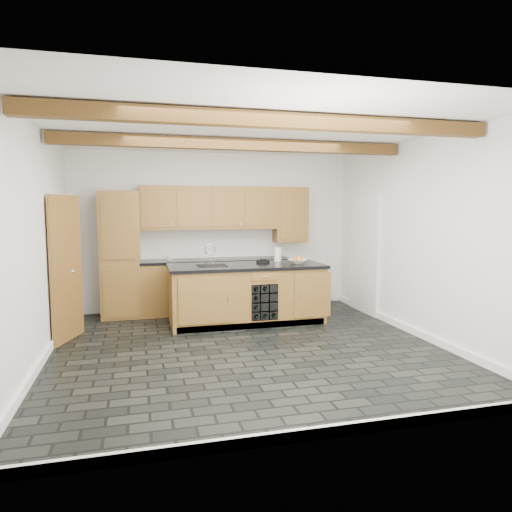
{
  "coord_description": "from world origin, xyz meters",
  "views": [
    {
      "loc": [
        -1.35,
        -5.7,
        1.83
      ],
      "look_at": [
        0.33,
        0.8,
        1.12
      ],
      "focal_mm": 32.0,
      "sensor_mm": 36.0,
      "label": 1
    }
  ],
  "objects_px": {
    "island": "(247,294)",
    "kitchen_scale": "(263,261)",
    "paper_towel": "(278,254)",
    "fruit_bowl": "(297,261)"
  },
  "relations": [
    {
      "from": "kitchen_scale",
      "to": "paper_towel",
      "type": "bearing_deg",
      "value": 24.22
    },
    {
      "from": "kitchen_scale",
      "to": "fruit_bowl",
      "type": "xyz_separation_m",
      "value": [
        0.51,
        -0.22,
        0.01
      ]
    },
    {
      "from": "island",
      "to": "fruit_bowl",
      "type": "relative_size",
      "value": 8.77
    },
    {
      "from": "kitchen_scale",
      "to": "island",
      "type": "bearing_deg",
      "value": -157.99
    },
    {
      "from": "paper_towel",
      "to": "island",
      "type": "bearing_deg",
      "value": -149.64
    },
    {
      "from": "island",
      "to": "kitchen_scale",
      "type": "distance_m",
      "value": 0.61
    },
    {
      "from": "kitchen_scale",
      "to": "paper_towel",
      "type": "relative_size",
      "value": 0.92
    },
    {
      "from": "fruit_bowl",
      "to": "paper_towel",
      "type": "xyz_separation_m",
      "value": [
        -0.2,
        0.41,
        0.08
      ]
    },
    {
      "from": "kitchen_scale",
      "to": "paper_towel",
      "type": "height_order",
      "value": "paper_towel"
    },
    {
      "from": "kitchen_scale",
      "to": "paper_towel",
      "type": "distance_m",
      "value": 0.37
    }
  ]
}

